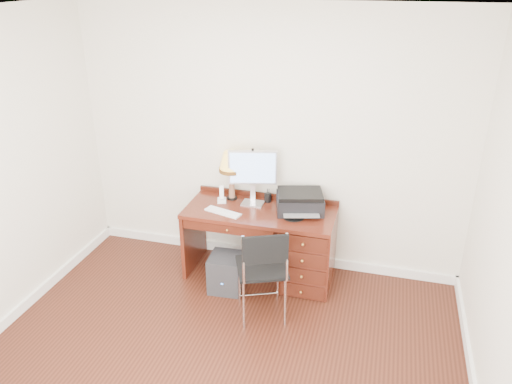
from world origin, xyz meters
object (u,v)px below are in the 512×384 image
(desk, at_px, (291,244))
(equipment_box, at_px, (226,272))
(monitor, at_px, (253,171))
(chair, at_px, (260,265))
(printer, at_px, (300,202))
(leg_lamp, at_px, (231,165))
(phone, at_px, (222,197))

(desk, height_order, equipment_box, desk)
(monitor, distance_m, chair, 1.04)
(chair, distance_m, equipment_box, 0.67)
(chair, relative_size, equipment_box, 2.49)
(desk, xyz_separation_m, chair, (-0.14, -0.69, 0.15))
(monitor, bearing_deg, printer, -19.41)
(chair, height_order, equipment_box, chair)
(desk, distance_m, monitor, 0.83)
(printer, distance_m, leg_lamp, 0.79)
(desk, relative_size, leg_lamp, 2.88)
(monitor, height_order, printer, monitor)
(desk, distance_m, phone, 0.85)
(monitor, distance_m, equipment_box, 1.05)
(phone, bearing_deg, leg_lamp, 36.66)
(chair, bearing_deg, equipment_box, 118.81)
(printer, bearing_deg, phone, 165.89)
(monitor, relative_size, phone, 3.08)
(chair, xyz_separation_m, equipment_box, (-0.44, 0.35, -0.38))
(desk, relative_size, chair, 1.61)
(monitor, distance_m, printer, 0.56)
(desk, relative_size, printer, 2.82)
(desk, distance_m, equipment_box, 0.71)
(phone, bearing_deg, monitor, -5.48)
(leg_lamp, height_order, phone, leg_lamp)
(chair, bearing_deg, desk, 55.62)
(monitor, bearing_deg, phone, 179.04)
(phone, bearing_deg, chair, -69.33)
(desk, distance_m, chair, 0.72)
(leg_lamp, relative_size, phone, 2.83)
(desk, relative_size, phone, 8.15)
(leg_lamp, relative_size, chair, 0.56)
(desk, height_order, printer, printer)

